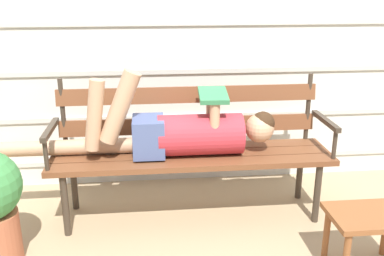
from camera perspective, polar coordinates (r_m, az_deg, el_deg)
The scene contains 5 objects.
ground_plane at distance 2.95m, azimuth 0.31°, elevation -12.64°, with size 12.00×12.00×0.00m, color tan.
house_siding at distance 3.30m, azimuth -1.11°, elevation 13.55°, with size 4.64×0.08×2.48m.
park_bench at distance 2.93m, azimuth -0.13°, elevation -1.92°, with size 1.84×0.46×0.93m.
reclining_person at distance 2.82m, azimuth -1.86°, elevation -0.43°, with size 1.77×0.27×0.59m.
footstool at distance 2.59m, azimuth 22.13°, elevation -11.51°, with size 0.44×0.32×0.35m.
Camera 1 is at (-0.27, -2.51, 1.52)m, focal length 40.97 mm.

